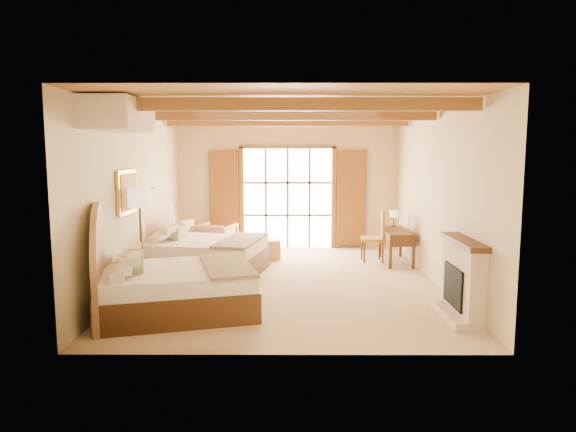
{
  "coord_description": "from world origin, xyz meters",
  "views": [
    {
      "loc": [
        0.05,
        -9.42,
        2.44
      ],
      "look_at": [
        0.02,
        0.2,
        1.22
      ],
      "focal_mm": 32.0,
      "sensor_mm": 36.0,
      "label": 1
    }
  ],
  "objects_px": {
    "bed_near": "(165,284)",
    "bed_far": "(197,251)",
    "armchair": "(216,239)",
    "nightstand": "(138,278)",
    "desk": "(396,245)"
  },
  "relations": [
    {
      "from": "nightstand",
      "to": "bed_near",
      "type": "bearing_deg",
      "value": -30.96
    },
    {
      "from": "bed_far",
      "to": "bed_near",
      "type": "bearing_deg",
      "value": -78.47
    },
    {
      "from": "bed_far",
      "to": "nightstand",
      "type": "height_order",
      "value": "bed_far"
    },
    {
      "from": "bed_near",
      "to": "bed_far",
      "type": "height_order",
      "value": "bed_near"
    },
    {
      "from": "armchair",
      "to": "desk",
      "type": "xyz_separation_m",
      "value": [
        4.07,
        -0.81,
        0.01
      ]
    },
    {
      "from": "bed_far",
      "to": "nightstand",
      "type": "xyz_separation_m",
      "value": [
        -0.68,
        -1.73,
        -0.13
      ]
    },
    {
      "from": "nightstand",
      "to": "desk",
      "type": "xyz_separation_m",
      "value": [
        4.89,
        2.72,
        0.07
      ]
    },
    {
      "from": "bed_near",
      "to": "armchair",
      "type": "xyz_separation_m",
      "value": [
        0.16,
        4.38,
        -0.08
      ]
    },
    {
      "from": "bed_far",
      "to": "armchair",
      "type": "bearing_deg",
      "value": 97.3
    },
    {
      "from": "bed_near",
      "to": "armchair",
      "type": "bearing_deg",
      "value": 72.57
    },
    {
      "from": "nightstand",
      "to": "armchair",
      "type": "xyz_separation_m",
      "value": [
        0.82,
        3.53,
        0.06
      ]
    },
    {
      "from": "bed_near",
      "to": "bed_far",
      "type": "bearing_deg",
      "value": 74.32
    },
    {
      "from": "bed_near",
      "to": "bed_far",
      "type": "distance_m",
      "value": 2.58
    },
    {
      "from": "armchair",
      "to": "bed_near",
      "type": "bearing_deg",
      "value": 104.93
    },
    {
      "from": "bed_near",
      "to": "bed_far",
      "type": "relative_size",
      "value": 1.05
    }
  ]
}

